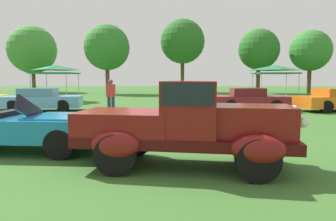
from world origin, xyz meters
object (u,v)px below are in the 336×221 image
neighbor_convertible (25,127)px  canopy_tent_left_field (55,69)px  canopy_tent_center_field (275,69)px  show_car_skyblue (41,100)px  show_car_burgundy (250,100)px  feature_pickup_truck (187,124)px  spectator_between_cars (111,96)px

neighbor_convertible → canopy_tent_left_field: 16.18m
canopy_tent_left_field → canopy_tent_center_field: size_ratio=0.95×
show_car_skyblue → show_car_burgundy: size_ratio=1.12×
feature_pickup_truck → canopy_tent_left_field: 18.91m
feature_pickup_truck → neighbor_convertible: bearing=162.5°
canopy_tent_center_field → show_car_burgundy: bearing=-115.7°
canopy_tent_left_field → neighbor_convertible: bearing=-70.0°
show_car_skyblue → canopy_tent_center_field: size_ratio=1.45×
neighbor_convertible → spectator_between_cars: bearing=86.9°
feature_pickup_truck → neighbor_convertible: 4.09m
neighbor_convertible → show_car_skyblue: size_ratio=1.00×
neighbor_convertible → canopy_tent_center_field: (10.80, 16.37, 1.84)m
show_car_burgundy → canopy_tent_left_field: bearing=156.2°
neighbor_convertible → show_car_burgundy: neighbor_convertible is taller
show_car_burgundy → spectator_between_cars: size_ratio=2.28×
neighbor_convertible → canopy_tent_left_field: bearing=110.0°
show_car_skyblue → show_car_burgundy: bearing=3.4°
neighbor_convertible → feature_pickup_truck: bearing=-17.5°
show_car_burgundy → neighbor_convertible: bearing=-128.4°
show_car_skyblue → spectator_between_cars: size_ratio=2.54×
show_car_skyblue → spectator_between_cars: spectator_between_cars is taller
show_car_skyblue → feature_pickup_truck: bearing=-52.8°
spectator_between_cars → neighbor_convertible: bearing=-93.1°
feature_pickup_truck → show_car_burgundy: feature_pickup_truck is taller
neighbor_convertible → spectator_between_cars: size_ratio=2.53×
feature_pickup_truck → show_car_burgundy: (3.56, 10.63, -0.27)m
feature_pickup_truck → show_car_skyblue: size_ratio=1.01×
show_car_burgundy → feature_pickup_truck: bearing=-108.5°
feature_pickup_truck → spectator_between_cars: size_ratio=2.58×
neighbor_convertible → spectator_between_cars: spectator_between_cars is taller
canopy_tent_left_field → canopy_tent_center_field: same height
feature_pickup_truck → show_car_burgundy: 11.21m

